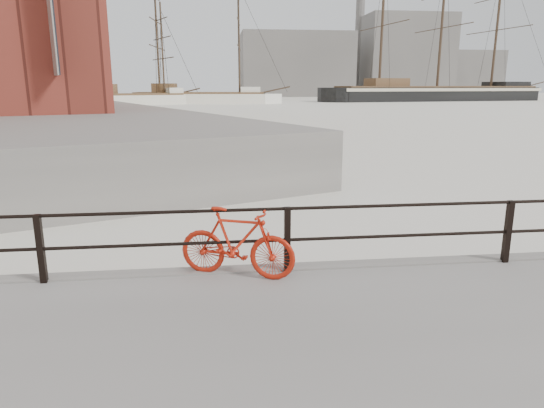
{
  "coord_description": "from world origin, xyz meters",
  "views": [
    {
      "loc": [
        -4.54,
        -6.93,
        3.08
      ],
      "look_at": [
        -3.53,
        1.5,
        1.0
      ],
      "focal_mm": 32.0,
      "sensor_mm": 36.0,
      "label": 1
    }
  ],
  "objects_px": {
    "bicycle": "(237,243)",
    "barque_black": "(436,101)",
    "schooner_mid": "(200,104)",
    "schooner_left": "(136,105)"
  },
  "relations": [
    {
      "from": "schooner_mid",
      "to": "schooner_left",
      "type": "distance_m",
      "value": 11.4
    },
    {
      "from": "bicycle",
      "to": "schooner_left",
      "type": "distance_m",
      "value": 79.34
    },
    {
      "from": "bicycle",
      "to": "barque_black",
      "type": "xyz_separation_m",
      "value": [
        46.17,
        92.27,
        -0.87
      ]
    },
    {
      "from": "barque_black",
      "to": "schooner_mid",
      "type": "height_order",
      "value": "barque_black"
    },
    {
      "from": "bicycle",
      "to": "barque_black",
      "type": "bearing_deg",
      "value": 84.6
    },
    {
      "from": "bicycle",
      "to": "schooner_left",
      "type": "height_order",
      "value": "schooner_left"
    },
    {
      "from": "barque_black",
      "to": "schooner_mid",
      "type": "bearing_deg",
      "value": -177.98
    },
    {
      "from": "bicycle",
      "to": "barque_black",
      "type": "distance_m",
      "value": 103.18
    },
    {
      "from": "bicycle",
      "to": "barque_black",
      "type": "height_order",
      "value": "barque_black"
    },
    {
      "from": "schooner_left",
      "to": "schooner_mid",
      "type": "bearing_deg",
      "value": -3.93
    }
  ]
}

